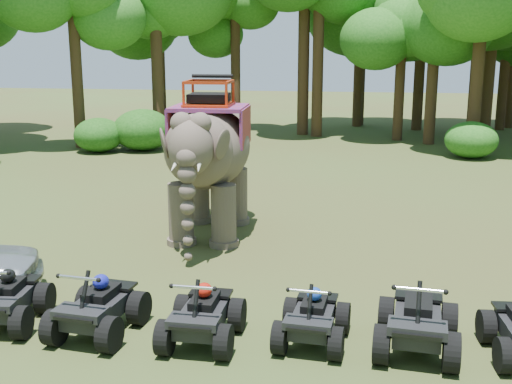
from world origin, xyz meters
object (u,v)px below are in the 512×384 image
Objects in this scene: elephant at (209,157)px; atv_4 at (418,313)px; atv_1 at (97,299)px; atv_3 at (313,311)px; atv_0 at (5,292)px; atv_2 at (202,308)px.

elephant reaches higher than atv_4.
atv_1 is 3.77m from atv_3.
atv_0 is 5.56m from atv_3.
elephant is 6.61m from atv_2.
atv_4 reaches higher than atv_3.
atv_1 reaches higher than atv_3.
elephant is 2.84× the size of atv_1.
atv_2 is at bearing -80.27° from elephant.
atv_4 is (3.61, 0.24, 0.05)m from atv_2.
atv_1 is 0.96× the size of atv_4.
atv_4 is at bearing 4.37° from atv_3.
atv_2 reaches higher than atv_3.
elephant reaches higher than atv_3.
atv_0 is (-2.40, -6.18, -1.47)m from elephant.
atv_1 is at bearing -97.29° from elephant.
elephant is 7.93m from atv_4.
atv_1 reaches higher than atv_0.
elephant is 7.00m from atv_3.
elephant is 6.48m from atv_1.
atv_0 is 1.80m from atv_1.
elephant reaches higher than atv_0.
elephant is 2.72× the size of atv_4.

